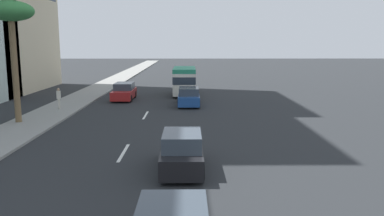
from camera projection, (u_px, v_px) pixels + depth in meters
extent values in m
plane|color=#26282B|center=(153.00, 102.00, 35.99)|extent=(198.00, 198.00, 0.00)
cube|color=gray|center=(74.00, 102.00, 35.92)|extent=(162.00, 3.51, 0.15)
cube|color=silver|center=(124.00, 153.00, 19.58)|extent=(3.20, 0.16, 0.01)
cube|color=silver|center=(146.00, 115.00, 29.67)|extent=(3.20, 0.16, 0.01)
cube|color=black|center=(182.00, 156.00, 16.93)|extent=(4.33, 1.76, 0.84)
cube|color=#38424C|center=(182.00, 140.00, 16.59)|extent=(2.38, 1.62, 0.69)
cylinder|color=black|center=(165.00, 154.00, 18.29)|extent=(0.64, 0.22, 0.64)
cylinder|color=black|center=(200.00, 154.00, 18.30)|extent=(0.64, 0.22, 0.64)
cylinder|color=black|center=(161.00, 172.00, 15.64)|extent=(0.64, 0.22, 0.64)
cylinder|color=black|center=(202.00, 172.00, 15.65)|extent=(0.64, 0.22, 0.64)
cube|color=silver|center=(184.00, 82.00, 40.85)|extent=(6.11, 2.26, 2.21)
cube|color=#268C66|center=(184.00, 70.00, 40.63)|extent=(6.11, 2.26, 0.42)
cube|color=#28333D|center=(184.00, 78.00, 40.78)|extent=(6.13, 2.27, 0.74)
cylinder|color=black|center=(175.00, 89.00, 42.74)|extent=(0.84, 0.26, 0.84)
cylinder|color=black|center=(194.00, 89.00, 42.76)|extent=(0.84, 0.26, 0.84)
cylinder|color=black|center=(174.00, 93.00, 39.24)|extent=(0.84, 0.26, 0.84)
cylinder|color=black|center=(195.00, 93.00, 39.26)|extent=(0.84, 0.26, 0.84)
cube|color=#1E478C|center=(189.00, 99.00, 34.22)|extent=(4.45, 1.83, 0.78)
cube|color=#38424C|center=(189.00, 91.00, 33.89)|extent=(2.45, 1.69, 0.64)
cylinder|color=black|center=(180.00, 99.00, 35.62)|extent=(0.64, 0.22, 0.64)
cylinder|color=black|center=(198.00, 99.00, 35.63)|extent=(0.64, 0.22, 0.64)
cylinder|color=black|center=(179.00, 104.00, 32.90)|extent=(0.64, 0.22, 0.64)
cylinder|color=black|center=(199.00, 104.00, 32.91)|extent=(0.64, 0.22, 0.64)
cube|color=#A51E1E|center=(124.00, 94.00, 37.61)|extent=(4.72, 1.84, 0.79)
cube|color=#38424C|center=(124.00, 86.00, 37.72)|extent=(2.60, 1.69, 0.65)
cylinder|color=black|center=(131.00, 99.00, 36.22)|extent=(0.64, 0.22, 0.64)
cylinder|color=black|center=(112.00, 99.00, 36.20)|extent=(0.64, 0.22, 0.64)
cylinder|color=black|center=(135.00, 94.00, 39.10)|extent=(0.64, 0.22, 0.64)
cylinder|color=black|center=(118.00, 94.00, 39.09)|extent=(0.64, 0.22, 0.64)
cylinder|color=beige|center=(59.00, 104.00, 31.52)|extent=(0.14, 0.14, 0.82)
cylinder|color=beige|center=(59.00, 104.00, 31.68)|extent=(0.14, 0.14, 0.82)
cube|color=beige|center=(59.00, 95.00, 31.48)|extent=(0.33, 0.38, 0.65)
sphere|color=tan|center=(58.00, 89.00, 31.41)|extent=(0.22, 0.22, 0.22)
cylinder|color=brown|center=(15.00, 71.00, 25.89)|extent=(0.41, 0.41, 6.89)
ellipsoid|color=#388442|center=(10.00, 11.00, 25.25)|extent=(2.96, 2.96, 1.33)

